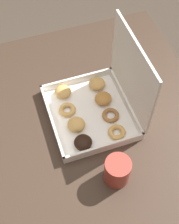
# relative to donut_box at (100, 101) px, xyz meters

# --- Properties ---
(ground_plane) EXTENTS (8.00, 8.00, 0.00)m
(ground_plane) POSITION_rel_donut_box_xyz_m (0.03, -0.12, -0.82)
(ground_plane) COLOR #42382D
(dining_table) EXTENTS (0.98, 1.04, 0.76)m
(dining_table) POSITION_rel_donut_box_xyz_m (0.03, -0.12, -0.16)
(dining_table) COLOR #38281E
(dining_table) RESTS_ON ground_plane
(donut_box) EXTENTS (0.32, 0.29, 0.31)m
(donut_box) POSITION_rel_donut_box_xyz_m (0.00, 0.00, 0.00)
(donut_box) COLOR white
(donut_box) RESTS_ON dining_table
(coffee_mug) EXTENTS (0.08, 0.08, 0.10)m
(coffee_mug) POSITION_rel_donut_box_xyz_m (0.26, -0.04, -0.01)
(coffee_mug) COLOR #A3382D
(coffee_mug) RESTS_ON dining_table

